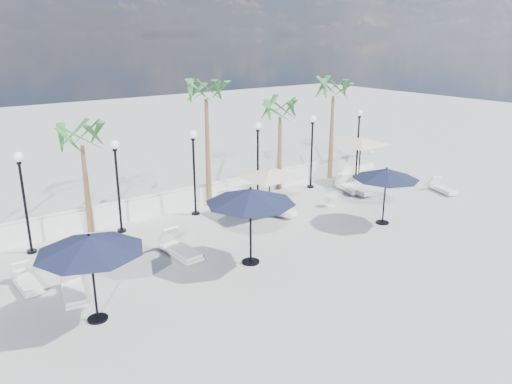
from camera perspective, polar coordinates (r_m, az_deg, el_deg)
ground at (r=17.78m, az=3.74°, el=-8.33°), size 100.00×100.00×0.00m
balustrade at (r=23.40m, az=-8.16°, el=-0.78°), size 26.00×0.30×1.01m
lamppost_1 at (r=19.67m, az=-25.11°, el=0.34°), size 0.36×0.36×3.84m
lamppost_2 at (r=20.57m, az=-15.62°, el=2.07°), size 0.36×0.36×3.84m
lamppost_3 at (r=22.00m, az=-7.13°, el=3.57°), size 0.36×0.36×3.84m
lamppost_4 at (r=23.86m, az=0.21°, el=4.80°), size 0.36×0.36×3.84m
lamppost_5 at (r=26.06m, az=6.42°, el=5.77°), size 0.36×0.36×3.84m
lamppost_6 at (r=28.52m, az=11.63°, el=6.54°), size 0.36×0.36×3.84m
palm_1 at (r=20.72m, az=-19.30°, el=5.43°), size 2.60×2.60×4.70m
palm_2 at (r=22.81m, az=-5.73°, el=10.81°), size 2.60×2.60×6.10m
palm_3 at (r=25.42m, az=2.78°, el=8.91°), size 2.60×2.60×4.90m
palm_4 at (r=27.80m, az=8.83°, el=11.08°), size 2.60×2.60×5.70m
lounger_1 at (r=18.51m, az=-8.66°, el=-6.49°), size 0.77×2.19×0.81m
lounger_2 at (r=17.71m, az=-24.72°, el=-9.34°), size 0.63×1.76×0.65m
lounger_3 at (r=16.62m, az=-20.14°, el=-10.47°), size 0.99×2.01×0.72m
lounger_4 at (r=23.20m, az=-3.16°, el=-1.37°), size 1.09×2.05×0.73m
lounger_5 at (r=22.39m, az=2.35°, el=-2.10°), size 1.24×1.93×0.69m
lounger_6 at (r=25.98m, az=11.18°, el=0.44°), size 0.75×2.13×0.79m
lounger_7 at (r=26.23m, az=10.47°, el=0.60°), size 1.17×2.06×0.73m
lounger_8 at (r=27.34m, az=20.56°, el=0.38°), size 1.05×1.81×0.65m
side_table_0 at (r=18.57m, az=-19.23°, el=-7.10°), size 0.54×0.54×0.52m
side_table_1 at (r=18.25m, az=-25.49°, el=-8.46°), size 0.47×0.47×0.46m
side_table_2 at (r=23.76m, az=8.57°, el=-0.89°), size 0.55×0.55×0.54m
parasol_navy_left at (r=14.29m, az=-18.48°, el=-5.69°), size 2.99×2.99×2.64m
parasol_navy_mid at (r=17.00m, az=-0.64°, el=-0.50°), size 3.15×3.15×2.83m
parasol_navy_right at (r=21.53m, az=14.67°, el=2.00°), size 2.79×2.79×2.50m
parasol_cream_sq_a at (r=21.90m, az=1.56°, el=2.53°), size 4.59×4.59×2.25m
parasol_cream_sq_b at (r=28.28m, az=11.92°, el=6.07°), size 5.01×5.01×2.51m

